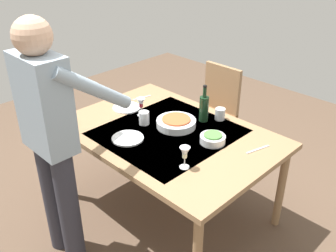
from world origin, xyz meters
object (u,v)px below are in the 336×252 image
(dining_table, at_px, (168,139))
(water_cup_near_left, at_px, (144,118))
(water_cup_near_right, at_px, (220,114))
(wine_glass_right, at_px, (185,154))
(person_server, at_px, (52,135))
(dinner_plate_near, at_px, (127,108))
(dinner_plate_far, at_px, (128,138))
(serving_bowl_pasta, at_px, (176,122))
(side_bowl_salad, at_px, (213,138))
(wine_glass_left, at_px, (141,104))
(wine_bottle, at_px, (204,108))
(chair_near, at_px, (215,107))

(dining_table, height_order, water_cup_near_left, water_cup_near_left)
(water_cup_near_right, bearing_deg, dining_table, 71.49)
(wine_glass_right, bearing_deg, person_server, 43.32)
(dinner_plate_near, bearing_deg, water_cup_near_right, -149.78)
(dinner_plate_far, bearing_deg, dining_table, -115.44)
(serving_bowl_pasta, height_order, dinner_plate_near, serving_bowl_pasta)
(water_cup_near_right, bearing_deg, serving_bowl_pasta, 63.62)
(person_server, height_order, side_bowl_salad, person_server)
(water_cup_near_right, distance_m, dinner_plate_near, 0.78)
(wine_glass_left, bearing_deg, wine_bottle, -144.98)
(chair_near, xyz_separation_m, water_cup_near_left, (-0.07, 0.97, 0.26))
(serving_bowl_pasta, xyz_separation_m, dinner_plate_near, (0.51, 0.07, -0.03))
(wine_glass_left, bearing_deg, dining_table, 173.40)
(person_server, relative_size, wine_glass_right, 11.19)
(water_cup_near_right, height_order, side_bowl_salad, water_cup_near_right)
(serving_bowl_pasta, bearing_deg, person_server, 79.10)
(person_server, bearing_deg, wine_bottle, -102.92)
(dining_table, height_order, side_bowl_salad, side_bowl_salad)
(chair_near, bearing_deg, water_cup_near_left, 93.98)
(water_cup_near_left, bearing_deg, dinner_plate_far, 110.29)
(wine_glass_right, height_order, water_cup_near_left, wine_glass_right)
(wine_glass_right, relative_size, serving_bowl_pasta, 0.50)
(wine_glass_left, relative_size, dinner_plate_far, 0.66)
(side_bowl_salad, distance_m, dinner_plate_far, 0.61)
(wine_glass_right, relative_size, water_cup_near_left, 1.47)
(person_server, distance_m, dinner_plate_near, 0.94)
(wine_bottle, xyz_separation_m, wine_glass_right, (-0.33, 0.58, -0.01))
(wine_bottle, bearing_deg, water_cup_near_right, -126.04)
(chair_near, distance_m, dinner_plate_near, 0.95)
(water_cup_near_left, distance_m, dinner_plate_near, 0.32)
(wine_bottle, height_order, water_cup_near_right, wine_bottle)
(wine_glass_left, xyz_separation_m, wine_glass_right, (-0.74, 0.29, 0.00))
(water_cup_near_left, distance_m, water_cup_near_right, 0.60)
(chair_near, relative_size, water_cup_near_left, 8.85)
(chair_near, bearing_deg, wine_bottle, 120.33)
(wine_bottle, xyz_separation_m, dinner_plate_far, (0.20, 0.60, -0.10))
(person_server, height_order, wine_glass_right, person_server)
(wine_glass_left, relative_size, serving_bowl_pasta, 0.50)
(wine_glass_left, xyz_separation_m, water_cup_near_left, (-0.12, 0.08, -0.05))
(wine_glass_right, distance_m, dinner_plate_far, 0.54)
(water_cup_near_left, relative_size, side_bowl_salad, 0.57)
(wine_glass_left, distance_m, water_cup_near_right, 0.63)
(dining_table, distance_m, serving_bowl_pasta, 0.14)
(dinner_plate_near, bearing_deg, chair_near, -105.14)
(dinner_plate_near, bearing_deg, dinner_plate_far, 141.30)
(wine_bottle, relative_size, wine_glass_right, 1.96)
(person_server, bearing_deg, chair_near, -86.92)
(side_bowl_salad, bearing_deg, dinner_plate_near, 4.87)
(dining_table, xyz_separation_m, water_cup_near_left, (0.22, 0.04, 0.12))
(person_server, xyz_separation_m, wine_glass_left, (0.15, -0.85, -0.12))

